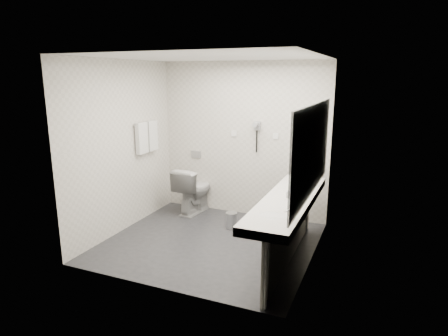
% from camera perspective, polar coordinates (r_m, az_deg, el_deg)
% --- Properties ---
extents(floor, '(2.80, 2.80, 0.00)m').
position_cam_1_polar(floor, '(5.49, -2.09, -10.91)').
color(floor, '#26262A').
rests_on(floor, ground).
extents(ceiling, '(2.80, 2.80, 0.00)m').
position_cam_1_polar(ceiling, '(5.01, -2.34, 16.12)').
color(ceiling, silver).
rests_on(ceiling, wall_back).
extents(wall_back, '(2.80, 0.00, 2.80)m').
position_cam_1_polar(wall_back, '(6.29, 2.80, 4.15)').
color(wall_back, beige).
rests_on(wall_back, floor).
extents(wall_front, '(2.80, 0.00, 2.80)m').
position_cam_1_polar(wall_front, '(4.00, -10.08, -1.49)').
color(wall_front, beige).
rests_on(wall_front, floor).
extents(wall_left, '(0.00, 2.60, 2.60)m').
position_cam_1_polar(wall_left, '(5.83, -14.80, 2.97)').
color(wall_left, beige).
rests_on(wall_left, floor).
extents(wall_right, '(0.00, 2.60, 2.60)m').
position_cam_1_polar(wall_right, '(4.70, 13.46, 0.60)').
color(wall_right, beige).
rests_on(wall_right, floor).
extents(vanity_counter, '(0.55, 2.20, 0.10)m').
position_cam_1_polar(vanity_counter, '(4.68, 9.42, -4.98)').
color(vanity_counter, silver).
rests_on(vanity_counter, floor).
extents(vanity_panel, '(0.03, 2.15, 0.75)m').
position_cam_1_polar(vanity_panel, '(4.83, 9.52, -9.80)').
color(vanity_panel, gray).
rests_on(vanity_panel, floor).
extents(vanity_post_near, '(0.06, 0.06, 0.75)m').
position_cam_1_polar(vanity_post_near, '(3.91, 6.26, -15.54)').
color(vanity_post_near, silver).
rests_on(vanity_post_near, floor).
extents(vanity_post_far, '(0.06, 0.06, 0.75)m').
position_cam_1_polar(vanity_post_far, '(5.78, 12.23, -5.97)').
color(vanity_post_far, silver).
rests_on(vanity_post_far, floor).
extents(mirror, '(0.02, 2.20, 1.05)m').
position_cam_1_polar(mirror, '(4.47, 12.98, 2.59)').
color(mirror, '#B2BCC6').
rests_on(mirror, wall_right).
extents(basin_near, '(0.40, 0.31, 0.05)m').
position_cam_1_polar(basin_near, '(4.08, 7.27, -7.22)').
color(basin_near, silver).
rests_on(basin_near, vanity_counter).
extents(basin_far, '(0.40, 0.31, 0.05)m').
position_cam_1_polar(basin_far, '(5.28, 11.09, -2.52)').
color(basin_far, silver).
rests_on(basin_far, vanity_counter).
extents(faucet_near, '(0.04, 0.04, 0.15)m').
position_cam_1_polar(faucet_near, '(4.00, 10.01, -6.35)').
color(faucet_near, silver).
rests_on(faucet_near, vanity_counter).
extents(faucet_far, '(0.04, 0.04, 0.15)m').
position_cam_1_polar(faucet_far, '(5.22, 13.23, -1.79)').
color(faucet_far, silver).
rests_on(faucet_far, vanity_counter).
extents(soap_bottle_a, '(0.06, 0.06, 0.12)m').
position_cam_1_polar(soap_bottle_a, '(4.66, 9.51, -3.66)').
color(soap_bottle_a, silver).
rests_on(soap_bottle_a, vanity_counter).
extents(soap_bottle_b, '(0.11, 0.11, 0.10)m').
position_cam_1_polar(soap_bottle_b, '(4.78, 9.89, -3.34)').
color(soap_bottle_b, silver).
rests_on(soap_bottle_b, vanity_counter).
extents(soap_bottle_c, '(0.06, 0.06, 0.14)m').
position_cam_1_polar(soap_bottle_c, '(4.66, 11.23, -3.61)').
color(soap_bottle_c, silver).
rests_on(soap_bottle_c, vanity_counter).
extents(glass_left, '(0.08, 0.08, 0.12)m').
position_cam_1_polar(glass_left, '(4.78, 11.88, -3.31)').
color(glass_left, silver).
rests_on(glass_left, vanity_counter).
extents(toilet, '(0.52, 0.81, 0.78)m').
position_cam_1_polar(toilet, '(6.54, -4.48, -3.23)').
color(toilet, silver).
rests_on(toilet, floor).
extents(flush_plate, '(0.18, 0.02, 0.12)m').
position_cam_1_polar(flush_plate, '(6.66, -4.16, 2.04)').
color(flush_plate, '#B2B5BA').
rests_on(flush_plate, wall_back).
extents(pedal_bin, '(0.20, 0.20, 0.24)m').
position_cam_1_polar(pedal_bin, '(5.90, 1.11, -7.86)').
color(pedal_bin, '#B2B5BA').
rests_on(pedal_bin, floor).
extents(bin_lid, '(0.17, 0.17, 0.01)m').
position_cam_1_polar(bin_lid, '(5.85, 1.12, -6.69)').
color(bin_lid, '#B2B5BA').
rests_on(bin_lid, pedal_bin).
extents(towel_rail, '(0.02, 0.62, 0.02)m').
position_cam_1_polar(towel_rail, '(6.20, -11.51, 6.56)').
color(towel_rail, silver).
rests_on(towel_rail, wall_left).
extents(towel_near, '(0.07, 0.24, 0.48)m').
position_cam_1_polar(towel_near, '(6.11, -12.07, 4.35)').
color(towel_near, silver).
rests_on(towel_near, towel_rail).
extents(towel_far, '(0.07, 0.24, 0.48)m').
position_cam_1_polar(towel_far, '(6.33, -10.63, 4.74)').
color(towel_far, silver).
rests_on(towel_far, towel_rail).
extents(dryer_cradle, '(0.10, 0.04, 0.14)m').
position_cam_1_polar(dryer_cradle, '(6.15, 4.94, 6.25)').
color(dryer_cradle, gray).
rests_on(dryer_cradle, wall_back).
extents(dryer_barrel, '(0.08, 0.14, 0.08)m').
position_cam_1_polar(dryer_barrel, '(6.08, 4.74, 6.46)').
color(dryer_barrel, gray).
rests_on(dryer_barrel, dryer_cradle).
extents(dryer_cord, '(0.02, 0.02, 0.35)m').
position_cam_1_polar(dryer_cord, '(6.17, 4.85, 3.93)').
color(dryer_cord, black).
rests_on(dryer_cord, dryer_cradle).
extents(switch_plate_a, '(0.09, 0.02, 0.09)m').
position_cam_1_polar(switch_plate_a, '(6.32, 1.49, 5.12)').
color(switch_plate_a, silver).
rests_on(switch_plate_a, wall_back).
extents(switch_plate_b, '(0.09, 0.02, 0.09)m').
position_cam_1_polar(switch_plate_b, '(6.10, 7.65, 4.71)').
color(switch_plate_b, silver).
rests_on(switch_plate_b, wall_back).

